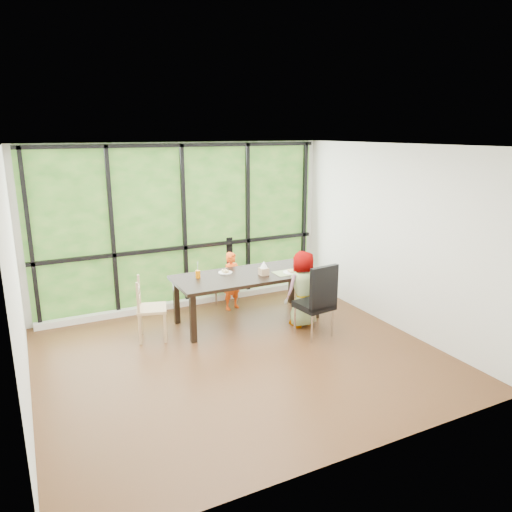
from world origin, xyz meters
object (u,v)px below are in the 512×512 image
at_px(tissue_box, 264,271).
at_px(plate_near, 291,272).
at_px(chair_interior_leather, 314,300).
at_px(orange_cup, 198,274).
at_px(chair_end_beech, 152,309).
at_px(child_toddler, 232,281).
at_px(plate_far, 225,273).
at_px(dining_table, 247,297).
at_px(green_cup, 305,267).
at_px(child_older, 303,289).
at_px(chair_window_leather, 223,271).

bearing_deg(tissue_box, plate_near, -13.51).
xyz_separation_m(chair_interior_leather, orange_cup, (-1.35, 1.09, 0.27)).
height_order(chair_end_beech, tissue_box, chair_end_beech).
height_order(chair_interior_leather, tissue_box, chair_interior_leather).
bearing_deg(child_toddler, plate_far, -142.83).
distance_m(dining_table, orange_cup, 0.87).
height_order(child_toddler, green_cup, child_toddler).
distance_m(child_toddler, orange_cup, 0.91).
xyz_separation_m(dining_table, tissue_box, (0.21, -0.14, 0.43)).
bearing_deg(orange_cup, chair_interior_leather, -38.86).
bearing_deg(chair_end_beech, tissue_box, -79.07).
distance_m(plate_near, orange_cup, 1.43).
distance_m(child_older, plate_near, 0.35).
distance_m(dining_table, plate_far, 0.52).
relative_size(dining_table, orange_cup, 19.60).
bearing_deg(plate_far, orange_cup, -173.47).
height_order(green_cup, tissue_box, green_cup).
distance_m(chair_interior_leather, orange_cup, 1.75).
xyz_separation_m(dining_table, green_cup, (0.88, -0.25, 0.44)).
height_order(chair_window_leather, plate_far, chair_window_leather).
height_order(plate_far, green_cup, green_cup).
relative_size(plate_far, tissue_box, 1.69).
xyz_separation_m(chair_interior_leather, plate_far, (-0.89, 1.14, 0.22)).
height_order(plate_far, plate_near, plate_near).
height_order(child_older, orange_cup, child_older).
height_order(plate_far, orange_cup, orange_cup).
bearing_deg(chair_end_beech, child_toddler, -53.05).
relative_size(chair_end_beech, green_cup, 6.77).
bearing_deg(chair_interior_leather, plate_far, -59.42).
bearing_deg(plate_far, dining_table, -37.96).
xyz_separation_m(plate_far, plate_near, (0.91, -0.46, 0.00)).
xyz_separation_m(chair_window_leather, green_cup, (0.87, -1.24, 0.28)).
xyz_separation_m(chair_window_leather, tissue_box, (0.20, -1.13, 0.26)).
relative_size(chair_interior_leather, child_toddler, 1.12).
height_order(chair_window_leather, child_older, child_older).
xyz_separation_m(chair_interior_leather, tissue_box, (-0.40, 0.79, 0.26)).
height_order(plate_near, green_cup, green_cup).
xyz_separation_m(child_older, plate_near, (-0.02, 0.30, 0.18)).
xyz_separation_m(chair_window_leather, plate_far, (-0.28, -0.78, 0.22)).
bearing_deg(plate_far, child_toddler, 53.43).
bearing_deg(chair_window_leather, plate_far, -104.55).
bearing_deg(plate_far, green_cup, -21.94).
bearing_deg(tissue_box, child_toddler, 106.39).
relative_size(child_toddler, plate_far, 4.47).
xyz_separation_m(green_cup, tissue_box, (-0.66, 0.11, -0.01)).
bearing_deg(chair_end_beech, green_cup, -80.45).
relative_size(child_older, plate_far, 5.38).
relative_size(chair_window_leather, chair_end_beech, 1.20).
distance_m(child_toddler, plate_far, 0.53).
relative_size(dining_table, plate_far, 10.36).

